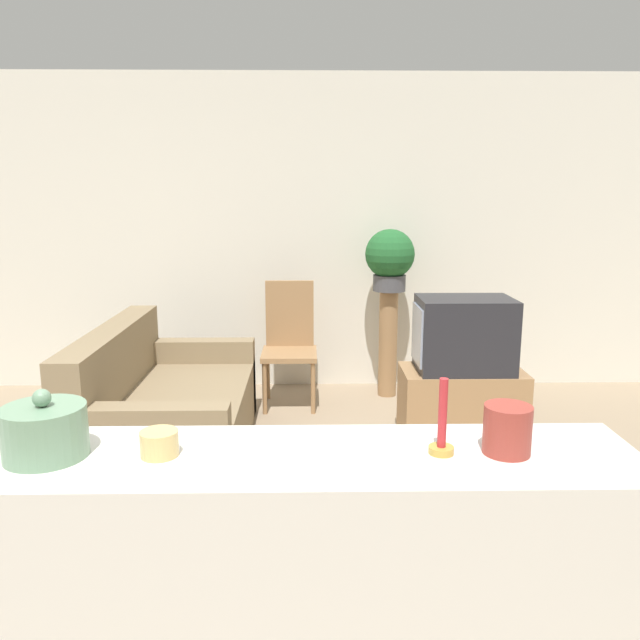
% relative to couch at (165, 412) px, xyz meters
% --- Properties ---
extents(wall_back, '(9.00, 0.06, 2.70)m').
position_rel_couch_xyz_m(wall_back, '(0.60, 1.55, 1.06)').
color(wall_back, silver).
rests_on(wall_back, ground_plane).
extents(couch, '(0.95, 1.67, 0.86)m').
position_rel_couch_xyz_m(couch, '(0.00, 0.00, 0.00)').
color(couch, '#847051').
rests_on(couch, ground_plane).
extents(tv_stand, '(0.83, 0.45, 0.52)m').
position_rel_couch_xyz_m(tv_stand, '(2.01, 0.17, -0.03)').
color(tv_stand, '#9E754C').
rests_on(tv_stand, ground_plane).
extents(television, '(0.64, 0.43, 0.50)m').
position_rel_couch_xyz_m(television, '(2.00, 0.17, 0.48)').
color(television, '#232328').
rests_on(television, tv_stand).
extents(wooden_chair, '(0.44, 0.44, 1.00)m').
position_rel_couch_xyz_m(wooden_chair, '(0.80, 1.03, 0.25)').
color(wooden_chair, '#9E754C').
rests_on(wooden_chair, ground_plane).
extents(plant_stand, '(0.16, 0.16, 0.91)m').
position_rel_couch_xyz_m(plant_stand, '(1.62, 1.20, 0.16)').
color(plant_stand, '#9E754C').
rests_on(plant_stand, ground_plane).
extents(potted_plant, '(0.41, 0.41, 0.51)m').
position_rel_couch_xyz_m(potted_plant, '(1.62, 1.20, 0.89)').
color(potted_plant, '#4C4C51').
rests_on(potted_plant, plant_stand).
extents(foreground_counter, '(2.54, 0.44, 1.01)m').
position_rel_couch_xyz_m(foreground_counter, '(0.60, -2.32, 0.21)').
color(foreground_counter, silver).
rests_on(foreground_counter, ground_plane).
extents(decorative_bowl, '(0.22, 0.22, 0.19)m').
position_rel_couch_xyz_m(decorative_bowl, '(0.24, -2.32, 0.79)').
color(decorative_bowl, gray).
rests_on(decorative_bowl, foreground_counter).
extents(candle_jar, '(0.10, 0.10, 0.07)m').
position_rel_couch_xyz_m(candle_jar, '(0.55, -2.32, 0.75)').
color(candle_jar, tan).
rests_on(candle_jar, foreground_counter).
extents(candlestick, '(0.07, 0.07, 0.21)m').
position_rel_couch_xyz_m(candlestick, '(1.32, -2.32, 0.79)').
color(candlestick, '#B7933D').
rests_on(candlestick, foreground_counter).
extents(coffee_tin, '(0.13, 0.13, 0.14)m').
position_rel_couch_xyz_m(coffee_tin, '(1.50, -2.32, 0.79)').
color(coffee_tin, '#99382D').
rests_on(coffee_tin, foreground_counter).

